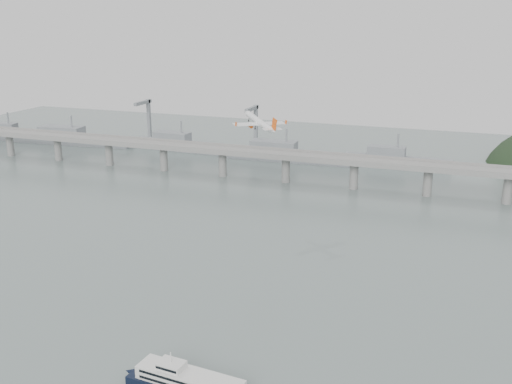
% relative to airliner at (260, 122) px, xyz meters
% --- Properties ---
extents(ground, '(900.00, 900.00, 0.00)m').
position_rel_airliner_xyz_m(ground, '(16.92, -107.30, -60.15)').
color(ground, slate).
rests_on(ground, ground).
extents(bridge, '(800.00, 22.00, 23.90)m').
position_rel_airliner_xyz_m(bridge, '(15.76, 92.70, -42.51)').
color(bridge, gray).
rests_on(bridge, ground).
extents(distant_fleet, '(453.00, 60.90, 40.00)m').
position_rel_airliner_xyz_m(distant_fleet, '(-138.44, 157.78, -53.93)').
color(distant_fleet, slate).
rests_on(distant_fleet, ground).
extents(airliner, '(29.83, 28.03, 9.91)m').
position_rel_airliner_xyz_m(airliner, '(0.00, 0.00, 0.00)').
color(airliner, white).
rests_on(airliner, ground).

